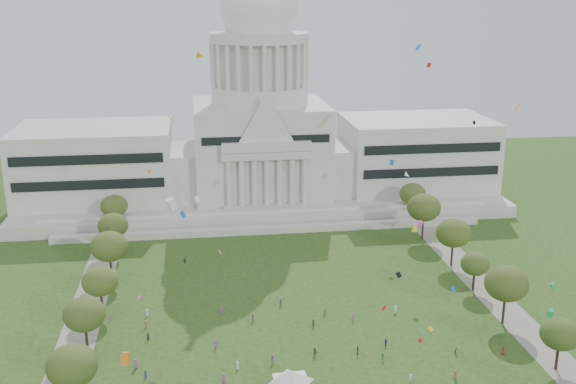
# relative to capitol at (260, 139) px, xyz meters

# --- Properties ---
(ground) EXTENTS (400.00, 400.00, 0.00)m
(ground) POSITION_rel_capitol_xyz_m (0.00, -113.59, -22.30)
(ground) COLOR #284816
(ground) RESTS_ON ground
(capitol) EXTENTS (160.00, 64.50, 91.30)m
(capitol) POSITION_rel_capitol_xyz_m (0.00, 0.00, 0.00)
(capitol) COLOR beige
(capitol) RESTS_ON ground
(path_left) EXTENTS (8.00, 160.00, 0.04)m
(path_left) POSITION_rel_capitol_xyz_m (-48.00, -83.59, -22.28)
(path_left) COLOR gray
(path_left) RESTS_ON ground
(path_right) EXTENTS (8.00, 160.00, 0.04)m
(path_right) POSITION_rel_capitol_xyz_m (48.00, -83.59, -22.28)
(path_right) COLOR gray
(path_right) RESTS_ON ground
(row_tree_l_1) EXTENTS (8.86, 8.86, 12.59)m
(row_tree_l_1) POSITION_rel_capitol_xyz_m (-44.07, -116.55, -13.34)
(row_tree_l_1) COLOR black
(row_tree_l_1) RESTS_ON ground
(row_tree_r_1) EXTENTS (7.58, 7.58, 10.78)m
(row_tree_r_1) POSITION_rel_capitol_xyz_m (46.22, -115.34, -14.64)
(row_tree_r_1) COLOR black
(row_tree_r_1) RESTS_ON ground
(row_tree_l_2) EXTENTS (8.42, 8.42, 11.97)m
(row_tree_l_2) POSITION_rel_capitol_xyz_m (-45.04, -96.29, -13.79)
(row_tree_l_2) COLOR black
(row_tree_l_2) RESTS_ON ground
(row_tree_r_2) EXTENTS (9.55, 9.55, 13.58)m
(row_tree_r_2) POSITION_rel_capitol_xyz_m (44.17, -96.15, -12.64)
(row_tree_r_2) COLOR black
(row_tree_r_2) RESTS_ON ground
(row_tree_l_3) EXTENTS (8.12, 8.12, 11.55)m
(row_tree_l_3) POSITION_rel_capitol_xyz_m (-44.09, -79.67, -14.09)
(row_tree_l_3) COLOR black
(row_tree_l_3) RESTS_ON ground
(row_tree_r_3) EXTENTS (7.01, 7.01, 9.98)m
(row_tree_r_3) POSITION_rel_capitol_xyz_m (44.40, -79.10, -15.21)
(row_tree_r_3) COLOR black
(row_tree_r_3) RESTS_ON ground
(row_tree_l_4) EXTENTS (9.29, 9.29, 13.21)m
(row_tree_l_4) POSITION_rel_capitol_xyz_m (-44.08, -61.17, -12.90)
(row_tree_l_4) COLOR black
(row_tree_l_4) RESTS_ON ground
(row_tree_r_4) EXTENTS (9.19, 9.19, 13.06)m
(row_tree_r_4) POSITION_rel_capitol_xyz_m (44.76, -63.55, -13.01)
(row_tree_r_4) COLOR black
(row_tree_r_4) RESTS_ON ground
(row_tree_l_5) EXTENTS (8.33, 8.33, 11.85)m
(row_tree_l_5) POSITION_rel_capitol_xyz_m (-45.22, -42.58, -13.88)
(row_tree_l_5) COLOR black
(row_tree_l_5) RESTS_ON ground
(row_tree_r_5) EXTENTS (9.82, 9.82, 13.96)m
(row_tree_r_5) POSITION_rel_capitol_xyz_m (43.49, -43.40, -12.37)
(row_tree_r_5) COLOR black
(row_tree_r_5) RESTS_ON ground
(row_tree_l_6) EXTENTS (8.19, 8.19, 11.64)m
(row_tree_l_6) POSITION_rel_capitol_xyz_m (-46.87, -24.45, -14.02)
(row_tree_l_6) COLOR black
(row_tree_l_6) RESTS_ON ground
(row_tree_r_6) EXTENTS (8.42, 8.42, 11.97)m
(row_tree_r_6) POSITION_rel_capitol_xyz_m (45.96, -25.46, -13.79)
(row_tree_r_6) COLOR black
(row_tree_r_6) RESTS_ON ground
(event_tent) EXTENTS (8.96, 8.96, 4.82)m
(event_tent) POSITION_rel_capitol_xyz_m (-6.00, -116.69, -18.56)
(event_tent) COLOR #4C4C4C
(event_tent) RESTS_ON ground
(person_0) EXTENTS (1.03, 0.93, 1.76)m
(person_0) POSITION_rel_capitol_xyz_m (38.43, -108.69, -21.42)
(person_0) COLOR #B21E1E
(person_0) RESTS_ON ground
(person_2) EXTENTS (0.86, 0.78, 1.50)m
(person_2) POSITION_rel_capitol_xyz_m (29.14, -107.14, -21.54)
(person_2) COLOR #33723F
(person_2) RESTS_ON ground
(person_3) EXTENTS (1.16, 1.21, 1.71)m
(person_3) POSITION_rel_capitol_xyz_m (13.76, -107.40, -21.44)
(person_3) COLOR #33723F
(person_3) RESTS_ON ground
(person_4) EXTENTS (0.63, 1.10, 1.84)m
(person_4) POSITION_rel_capitol_xyz_m (9.36, -104.38, -21.37)
(person_4) COLOR #4C4C51
(person_4) RESTS_ON ground
(person_5) EXTENTS (1.40, 1.77, 1.79)m
(person_5) POSITION_rel_capitol_xyz_m (0.65, -103.91, -21.40)
(person_5) COLOR #33723F
(person_5) RESTS_ON ground
(person_8) EXTENTS (0.90, 0.58, 1.81)m
(person_8) POSITION_rel_capitol_xyz_m (-8.28, -105.69, -21.39)
(person_8) COLOR #994C8C
(person_8) RESTS_ON ground
(person_9) EXTENTS (1.06, 1.04, 1.52)m
(person_9) POSITION_rel_capitol_xyz_m (16.98, -115.47, -21.54)
(person_9) COLOR silver
(person_9) RESTS_ON ground
(person_10) EXTENTS (0.86, 1.14, 1.73)m
(person_10) POSITION_rel_capitol_xyz_m (15.87, -102.12, -21.43)
(person_10) COLOR navy
(person_10) RESTS_ON ground
(distant_crowd) EXTENTS (68.03, 40.23, 1.93)m
(distant_crowd) POSITION_rel_capitol_xyz_m (-13.34, -100.52, -21.44)
(distant_crowd) COLOR olive
(distant_crowd) RESTS_ON ground
(kite_swarm) EXTENTS (81.26, 104.35, 58.46)m
(kite_swarm) POSITION_rel_capitol_xyz_m (1.33, -107.45, 8.11)
(kite_swarm) COLOR black
(kite_swarm) RESTS_ON ground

